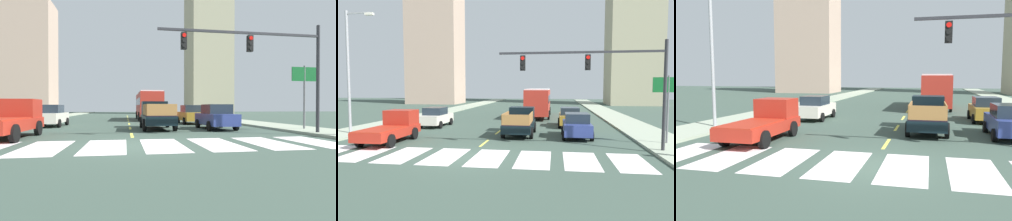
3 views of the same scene
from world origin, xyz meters
TOP-DOWN VIEW (x-y plane):
  - ground_plane at (0.00, 0.00)m, footprint 160.00×160.00m
  - sidewalk_right at (11.14, 18.00)m, footprint 3.31×110.00m
  - sidewalk_left at (-11.14, 18.00)m, footprint 3.31×110.00m
  - crosswalk_stripe_1 at (-5.61, 0.00)m, footprint 1.62×3.95m
  - crosswalk_stripe_2 at (-3.37, 0.00)m, footprint 1.62×3.95m
  - crosswalk_stripe_3 at (-1.12, 0.00)m, footprint 1.62×3.95m
  - crosswalk_stripe_4 at (1.12, 0.00)m, footprint 1.62×3.95m
  - crosswalk_stripe_5 at (3.37, 0.00)m, footprint 1.62×3.95m
  - crosswalk_stripe_6 at (5.61, 0.00)m, footprint 1.62×3.95m
  - crosswalk_stripe_7 at (7.86, 0.00)m, footprint 1.62×3.95m
  - lane_dash_0 at (0.00, 4.00)m, footprint 0.16×2.40m
  - lane_dash_1 at (0.00, 9.00)m, footprint 0.16×2.40m
  - lane_dash_2 at (0.00, 14.00)m, footprint 0.16×2.40m
  - lane_dash_3 at (0.00, 19.00)m, footprint 0.16×2.40m
  - lane_dash_4 at (0.00, 24.00)m, footprint 0.16×2.40m
  - lane_dash_5 at (0.00, 29.00)m, footprint 0.16×2.40m
  - lane_dash_6 at (0.00, 34.00)m, footprint 0.16×2.40m
  - lane_dash_7 at (0.00, 39.00)m, footprint 0.16×2.40m
  - pickup_stakebed at (1.81, 8.13)m, footprint 2.18×5.20m
  - pickup_dark at (-5.98, 3.71)m, footprint 2.18×5.20m
  - city_bus at (2.44, 22.12)m, footprint 2.72×10.80m
  - sedan_near_right at (5.86, 7.11)m, footprint 2.02×4.40m
  - sedan_mid at (-6.14, 11.66)m, footprint 2.02×4.40m
  - sedan_near_left at (5.65, 13.35)m, footprint 2.02×4.40m
  - traffic_signal_gantry at (7.23, 2.54)m, footprint 8.94×0.27m
  - direction_sign_green at (11.01, 4.93)m, footprint 1.70×0.12m
  - streetlight_left at (-10.40, 5.97)m, footprint 2.20×0.28m
  - block_mid_left at (-20.93, 50.16)m, footprint 10.60×8.07m

SIDE VIEW (x-z plane):
  - ground_plane at x=0.00m, z-range 0.00..0.00m
  - lane_dash_0 at x=0.00m, z-range 0.00..0.01m
  - lane_dash_1 at x=0.00m, z-range 0.00..0.01m
  - lane_dash_2 at x=0.00m, z-range 0.00..0.01m
  - lane_dash_3 at x=0.00m, z-range 0.00..0.01m
  - lane_dash_4 at x=0.00m, z-range 0.00..0.01m
  - lane_dash_5 at x=0.00m, z-range 0.00..0.01m
  - lane_dash_6 at x=0.00m, z-range 0.00..0.01m
  - lane_dash_7 at x=0.00m, z-range 0.00..0.01m
  - crosswalk_stripe_1 at x=-5.61m, z-range 0.00..0.01m
  - crosswalk_stripe_2 at x=-3.37m, z-range 0.00..0.01m
  - crosswalk_stripe_3 at x=-1.12m, z-range 0.00..0.01m
  - crosswalk_stripe_4 at x=1.12m, z-range 0.00..0.01m
  - crosswalk_stripe_5 at x=3.37m, z-range 0.00..0.01m
  - crosswalk_stripe_6 at x=5.61m, z-range 0.00..0.01m
  - crosswalk_stripe_7 at x=7.86m, z-range 0.00..0.01m
  - sidewalk_right at x=11.14m, z-range 0.00..0.15m
  - sidewalk_left at x=-11.14m, z-range 0.00..0.15m
  - sedan_near_right at x=5.86m, z-range 0.00..1.72m
  - sedan_mid at x=-6.14m, z-range 0.00..1.72m
  - sedan_near_left at x=5.65m, z-range 0.00..1.72m
  - pickup_dark at x=-5.98m, z-range -0.06..1.90m
  - pickup_stakebed at x=1.81m, z-range -0.04..1.92m
  - city_bus at x=2.44m, z-range 0.29..3.61m
  - direction_sign_green at x=11.01m, z-range 0.93..5.13m
  - traffic_signal_gantry at x=7.23m, z-range 1.20..7.20m
  - streetlight_left at x=-10.40m, z-range 0.47..9.47m
  - block_mid_left at x=-20.93m, z-range 0.00..23.85m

